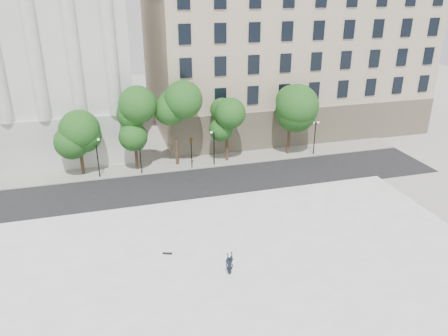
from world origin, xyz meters
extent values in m
plane|color=#AEABA4|center=(0.00, 0.00, 0.00)|extent=(160.00, 160.00, 0.00)
cube|color=white|center=(0.00, 3.00, 0.23)|extent=(44.00, 22.00, 0.45)
cube|color=black|center=(0.00, 18.00, 0.01)|extent=(60.00, 8.00, 0.02)
cube|color=#9C9990|center=(0.00, 24.00, 0.06)|extent=(60.00, 4.00, 0.12)
cube|color=#B9A88D|center=(20.00, 39.00, 10.50)|extent=(36.00, 26.00, 21.00)
cylinder|color=black|center=(-2.01, 22.30, 1.75)|extent=(0.10, 0.10, 3.50)
imported|color=black|center=(-2.01, 22.30, 3.81)|extent=(0.70, 1.58, 0.62)
cylinder|color=black|center=(3.63, 22.30, 1.75)|extent=(0.10, 0.10, 3.50)
imported|color=black|center=(3.63, 22.30, 3.86)|extent=(1.08, 1.77, 0.71)
imported|color=black|center=(2.09, 2.02, 0.68)|extent=(0.85, 1.78, 0.47)
cube|color=black|center=(-1.77, 5.61, 0.49)|extent=(0.74, 0.41, 0.07)
cylinder|color=#382619|center=(-8.18, 24.06, 1.44)|extent=(0.36, 0.36, 2.87)
sphere|color=#1A5117|center=(-8.18, 24.06, 5.33)|extent=(3.76, 3.76, 3.76)
cylinder|color=#382619|center=(-2.34, 23.72, 1.51)|extent=(0.36, 0.36, 3.01)
sphere|color=#1A5117|center=(-2.34, 23.72, 5.59)|extent=(3.86, 3.86, 3.86)
cylinder|color=#382619|center=(2.24, 23.89, 1.60)|extent=(0.36, 0.36, 3.20)
sphere|color=#1A5117|center=(2.24, 23.89, 5.94)|extent=(3.62, 3.62, 3.62)
cylinder|color=#382619|center=(8.13, 23.60, 1.32)|extent=(0.36, 0.36, 2.63)
sphere|color=#1A5117|center=(8.13, 23.60, 4.89)|extent=(3.40, 3.40, 3.40)
cylinder|color=#382619|center=(15.90, 23.60, 1.55)|extent=(0.36, 0.36, 3.11)
sphere|color=#1A5117|center=(15.90, 23.60, 5.77)|extent=(4.39, 4.39, 4.39)
cylinder|color=black|center=(-6.46, 22.60, 2.11)|extent=(0.12, 0.12, 4.23)
cube|color=black|center=(-6.46, 22.60, 4.23)|extent=(0.60, 0.06, 0.06)
sphere|color=white|center=(-6.76, 22.60, 4.33)|extent=(0.28, 0.28, 0.28)
sphere|color=white|center=(-6.16, 22.60, 4.33)|extent=(0.28, 0.28, 0.28)
cylinder|color=black|center=(6.31, 22.60, 1.97)|extent=(0.12, 0.12, 3.94)
cube|color=black|center=(6.31, 22.60, 3.94)|extent=(0.60, 0.06, 0.06)
sphere|color=white|center=(6.01, 22.60, 4.04)|extent=(0.28, 0.28, 0.28)
sphere|color=white|center=(6.61, 22.60, 4.04)|extent=(0.28, 0.28, 0.28)
cylinder|color=black|center=(18.86, 22.60, 2.00)|extent=(0.12, 0.12, 4.01)
cube|color=black|center=(18.86, 22.60, 4.01)|extent=(0.60, 0.06, 0.06)
sphere|color=white|center=(18.56, 22.60, 4.11)|extent=(0.28, 0.28, 0.28)
sphere|color=white|center=(19.16, 22.60, 4.11)|extent=(0.28, 0.28, 0.28)
camera|label=1|loc=(-5.21, -22.44, 19.37)|focal=35.00mm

